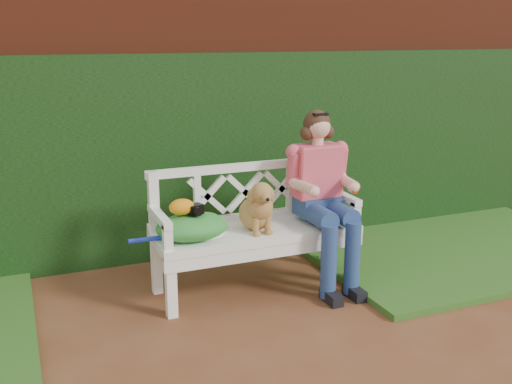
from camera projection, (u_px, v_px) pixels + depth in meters
name	position (u px, v px, depth m)	size (l,w,h in m)	color
ground	(233.00, 348.00, 3.65)	(60.00, 60.00, 0.00)	#5E2E18
brick_wall	(154.00, 125.00, 5.06)	(10.00, 0.30, 2.20)	maroon
ivy_hedge	(162.00, 159.00, 4.93)	(10.00, 0.18, 1.70)	#1E4416
grass_right	(451.00, 245.00, 5.33)	(2.60, 2.00, 0.05)	#113D0D
garden_bench	(256.00, 258.00, 4.43)	(1.58, 0.60, 0.48)	white
seated_woman	(319.00, 203.00, 4.50)	(0.53, 0.70, 1.24)	#F0526F
dog	(257.00, 205.00, 4.26)	(0.25, 0.35, 0.38)	olive
tennis_racket	(194.00, 233.00, 4.19)	(0.71, 0.30, 0.03)	white
green_bag	(192.00, 226.00, 4.13)	(0.50, 0.39, 0.17)	green
camera_item	(195.00, 209.00, 4.10)	(0.10, 0.08, 0.07)	black
baseball_glove	(182.00, 207.00, 4.08)	(0.18, 0.13, 0.11)	orange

